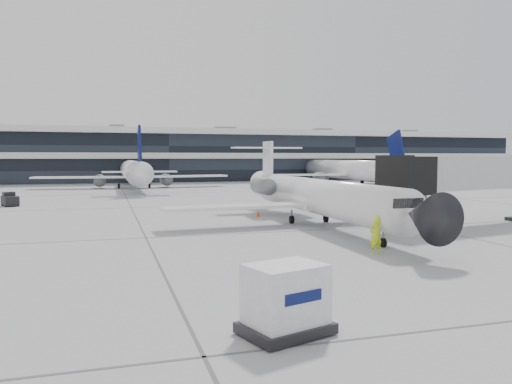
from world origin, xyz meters
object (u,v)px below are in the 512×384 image
object	(u,v)px
regional_jet	(315,195)
cargo_uld	(286,300)
ramp_worker	(376,235)
jet_bridge	(482,173)

from	to	relation	value
regional_jet	cargo_uld	size ratio (longest dim) A/B	9.96
regional_jet	ramp_worker	distance (m)	11.90
ramp_worker	cargo_uld	bearing A→B (deg)	43.21
ramp_worker	regional_jet	bearing A→B (deg)	-102.97
jet_bridge	cargo_uld	bearing A→B (deg)	-152.51
regional_jet	jet_bridge	distance (m)	13.01
regional_jet	jet_bridge	bearing A→B (deg)	-15.43
ramp_worker	cargo_uld	xyz separation A→B (m)	(-8.79, -10.04, 0.01)
cargo_uld	jet_bridge	bearing A→B (deg)	21.33
ramp_worker	jet_bridge	bearing A→B (deg)	-155.02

